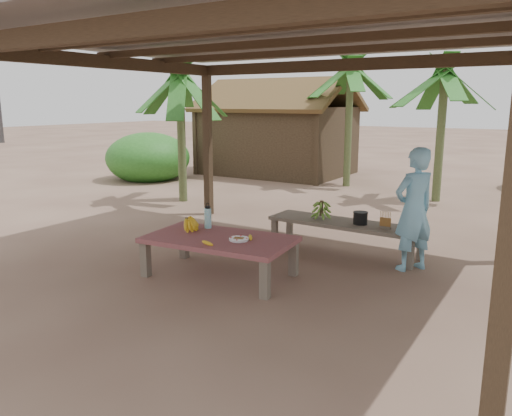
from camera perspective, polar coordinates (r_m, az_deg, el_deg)
The scene contains 17 objects.
ground at distance 6.41m, azimuth 2.10°, elevation -7.44°, with size 80.00×80.00×0.00m, color brown.
pavilion at distance 6.07m, azimuth 2.12°, elevation 18.11°, with size 6.60×5.60×2.95m.
work_table at distance 6.19m, azimuth -4.19°, elevation -3.93°, with size 1.89×1.18×0.50m.
bench at distance 7.28m, azimuth 10.06°, elevation -2.00°, with size 2.21×0.65×0.45m.
ripe_banana_bunch at distance 6.55m, azimuth -7.93°, elevation -1.71°, with size 0.30×0.26×0.18m, color yellow, non-canonical shape.
plate at distance 6.00m, azimuth -1.97°, elevation -3.59°, with size 0.24×0.24×0.04m.
loose_banana_front at distance 5.85m, azimuth -5.57°, elevation -4.02°, with size 0.04×0.17×0.04m, color yellow.
loose_banana_side at distance 6.07m, azimuth -0.64°, elevation -3.38°, with size 0.04×0.16×0.04m, color yellow.
water_flask at distance 6.61m, azimuth -5.53°, elevation -1.07°, with size 0.09×0.09×0.34m.
green_banana_stalk at distance 7.38m, azimuth 7.49°, elevation -0.14°, with size 0.25×0.25×0.29m, color #598C2D, non-canonical shape.
cooking_pot at distance 7.15m, azimuth 11.84°, elevation -1.16°, with size 0.20×0.20×0.17m, color black.
skewer_rack at distance 6.98m, azimuth 14.57°, elevation -1.32°, with size 0.18×0.08×0.24m, color #A57F47, non-canonical shape.
woman at distance 6.64m, azimuth 17.59°, elevation -0.17°, with size 0.58×0.38×1.59m, color #74BADC.
hut at distance 15.26m, azimuth 2.57°, elevation 8.10°, with size 4.40×3.43×2.85m.
banana_plant_n at distance 11.51m, azimuth 20.73°, elevation 13.20°, with size 1.80×1.80×3.01m.
banana_plant_nw at distance 13.06m, azimuth 10.74°, elevation 14.53°, with size 1.80×1.80×3.25m.
banana_plant_w at distance 10.94m, azimuth -8.68°, elevation 13.32°, with size 1.80×1.80×2.89m.
Camera 1 is at (3.01, -5.24, 2.12)m, focal length 35.00 mm.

